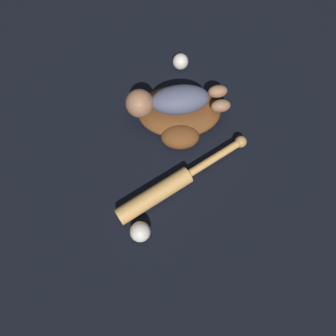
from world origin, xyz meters
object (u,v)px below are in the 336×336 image
at_px(baby_figure, 172,101).
at_px(baseball, 140,232).
at_px(baseball_spare, 180,62).
at_px(baseball_glove, 179,115).
at_px(baseball_bat, 168,187).

xyz_separation_m(baby_figure, baseball, (0.29, 0.37, -0.08)).
bearing_deg(baseball_spare, baseball_glove, 62.81).
bearing_deg(baseball_spare, baseball_bat, 59.21).
height_order(baseball_glove, baseball_bat, baseball_glove).
distance_m(baseball_glove, baby_figure, 0.09).
relative_size(baseball, baseball_spare, 1.09).
bearing_deg(baseball_glove, baseball_bat, 56.06).
distance_m(baby_figure, baseball_bat, 0.31).
bearing_deg(baseball_bat, baseball_spare, -120.79).
height_order(baseball, baseball_spare, baseball).
xyz_separation_m(baby_figure, baseball_bat, (0.14, 0.27, -0.09)).
height_order(baby_figure, baseball, baby_figure).
xyz_separation_m(baseball_bat, baseball_spare, (-0.28, -0.46, 0.00)).
height_order(baseball_bat, baseball_spare, baseball_spare).
xyz_separation_m(baseball, baseball_spare, (-0.43, -0.57, -0.00)).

